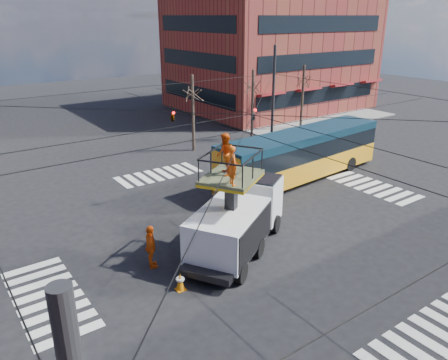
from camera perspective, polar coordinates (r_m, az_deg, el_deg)
ground at (r=22.46m, az=3.46°, el=-6.39°), size 120.00×120.00×0.00m
sidewalk_ne at (r=50.67m, az=7.14°, el=8.97°), size 18.00×18.00×0.12m
crosswalks at (r=22.45m, az=3.46°, el=-6.37°), size 22.40×22.40×0.02m
building_ne at (r=52.61m, az=6.03°, el=17.08°), size 20.06×16.06×14.00m
overhead_network at (r=21.12m, az=2.87°, el=4.38°), size 24.24×24.24×8.00m
tree_a at (r=34.39m, az=-4.14°, el=11.29°), size 2.00×2.00×6.00m
tree_b at (r=37.83m, az=3.79°, el=12.16°), size 2.00×2.00×6.00m
tree_c at (r=41.85m, az=10.34°, el=12.70°), size 2.00×2.00×6.00m
utility_truck at (r=19.87m, az=1.80°, el=-3.92°), size 7.17×5.61×5.68m
city_bus at (r=29.03m, az=10.07°, el=3.37°), size 13.20×3.60×3.20m
traffic_cone at (r=17.75m, az=-5.74°, el=-13.05°), size 0.36×0.36×0.76m
worker_ground at (r=19.04m, az=-9.54°, el=-8.61°), size 0.83×1.24×1.96m
flagger at (r=26.00m, az=5.81°, el=-0.39°), size 0.95×1.31×1.81m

